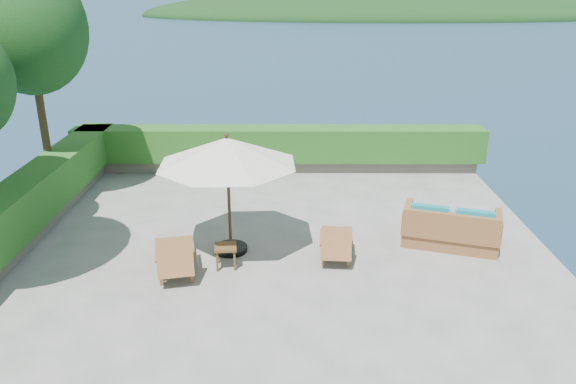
{
  "coord_description": "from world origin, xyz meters",
  "views": [
    {
      "loc": [
        0.35,
        -10.86,
        5.51
      ],
      "look_at": [
        0.3,
        0.8,
        1.1
      ],
      "focal_mm": 35.0,
      "sensor_mm": 36.0,
      "label": 1
    }
  ],
  "objects_px": {
    "lounge_left": "(175,254)",
    "wicker_loveseat": "(451,229)",
    "side_table": "(226,250)",
    "lounge_right": "(336,241)",
    "patio_umbrella": "(227,152)"
  },
  "relations": [
    {
      "from": "patio_umbrella",
      "to": "wicker_loveseat",
      "type": "distance_m",
      "value": 5.16
    },
    {
      "from": "lounge_right",
      "to": "side_table",
      "type": "relative_size",
      "value": 3.16
    },
    {
      "from": "lounge_right",
      "to": "wicker_loveseat",
      "type": "bearing_deg",
      "value": 16.85
    },
    {
      "from": "lounge_left",
      "to": "wicker_loveseat",
      "type": "bearing_deg",
      "value": -0.23
    },
    {
      "from": "patio_umbrella",
      "to": "lounge_right",
      "type": "distance_m",
      "value": 2.94
    },
    {
      "from": "patio_umbrella",
      "to": "lounge_right",
      "type": "height_order",
      "value": "patio_umbrella"
    },
    {
      "from": "lounge_right",
      "to": "side_table",
      "type": "bearing_deg",
      "value": -164.57
    },
    {
      "from": "wicker_loveseat",
      "to": "lounge_left",
      "type": "bearing_deg",
      "value": -150.4
    },
    {
      "from": "patio_umbrella",
      "to": "lounge_right",
      "type": "relative_size",
      "value": 2.43
    },
    {
      "from": "lounge_right",
      "to": "side_table",
      "type": "xyz_separation_m",
      "value": [
        -2.28,
        -0.44,
        0.03
      ]
    },
    {
      "from": "lounge_left",
      "to": "side_table",
      "type": "xyz_separation_m",
      "value": [
        0.98,
        0.24,
        -0.01
      ]
    },
    {
      "from": "lounge_left",
      "to": "patio_umbrella",
      "type": "bearing_deg",
      "value": 31.06
    },
    {
      "from": "wicker_loveseat",
      "to": "side_table",
      "type": "bearing_deg",
      "value": -150.75
    },
    {
      "from": "lounge_left",
      "to": "lounge_right",
      "type": "bearing_deg",
      "value": -0.48
    },
    {
      "from": "patio_umbrella",
      "to": "wicker_loveseat",
      "type": "relative_size",
      "value": 1.66
    }
  ]
}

